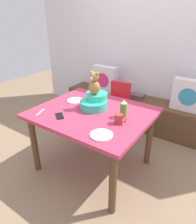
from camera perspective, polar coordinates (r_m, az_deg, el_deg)
name	(u,v)px	position (r m, az deg, el deg)	size (l,w,h in m)	color
ground_plane	(93,165)	(2.57, -1.30, -14.80)	(8.00, 8.00, 0.00)	#8C7256
back_wall	(151,42)	(3.34, 14.82, 18.62)	(4.40, 0.10, 2.60)	silver
window_bench	(138,112)	(3.39, 11.18, 0.09)	(2.60, 0.44, 0.46)	brown
pillow_floral_left	(105,79)	(3.48, 1.92, 9.26)	(0.44, 0.15, 0.44)	silver
pillow_floral_right	(189,95)	(3.02, 24.30, 4.28)	(0.44, 0.15, 0.44)	silver
book_stack	(137,96)	(3.30, 11.05, 4.36)	(0.20, 0.14, 0.07)	#63424E
dining_table	(93,119)	(2.21, -1.47, -2.10)	(1.21, 1.03, 0.74)	#B73351
highchair	(117,102)	(2.97, 5.32, 2.90)	(0.35, 0.47, 0.79)	red
infant_seat_teal	(94,102)	(2.22, -1.01, 2.93)	(0.30, 0.33, 0.16)	#2FCAA2
teddy_bear	(94,84)	(2.14, -1.06, 8.01)	(0.13, 0.12, 0.25)	olive
ketchup_bottle	(123,109)	(2.02, 7.22, 0.85)	(0.07, 0.07, 0.18)	#4C8C33
coffee_mug	(119,119)	(1.91, 5.93, -1.93)	(0.12, 0.08, 0.09)	#9E332D
dinner_plate_near	(101,135)	(1.74, 0.97, -6.48)	(0.20, 0.20, 0.01)	white
dinner_plate_far	(75,101)	(2.43, -6.41, 3.24)	(0.20, 0.20, 0.01)	white
cell_phone	(60,116)	(2.09, -10.80, -1.10)	(0.07, 0.14, 0.01)	black
table_fork	(40,112)	(2.22, -16.01, -0.03)	(0.02, 0.17, 0.01)	silver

